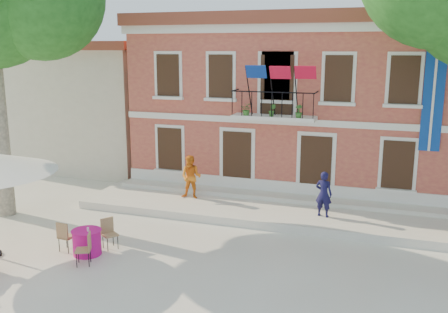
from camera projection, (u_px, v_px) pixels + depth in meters
ground at (166, 251)px, 15.30m from camera, size 90.00×90.00×0.00m
main_building at (296, 99)px, 23.09m from camera, size 13.50×9.59×7.50m
neighbor_west at (95, 101)px, 27.78m from camera, size 9.40×9.40×6.40m
terrace at (265, 210)px, 18.70m from camera, size 14.00×3.40×0.30m
pedestrian_navy at (324, 194)px, 17.41m from camera, size 0.65×0.49×1.62m
pedestrian_orange at (191, 177)px, 19.51m from camera, size 0.88×0.71×1.71m
cafe_table_3 at (87, 241)px, 14.99m from camera, size 1.68×1.87×0.95m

